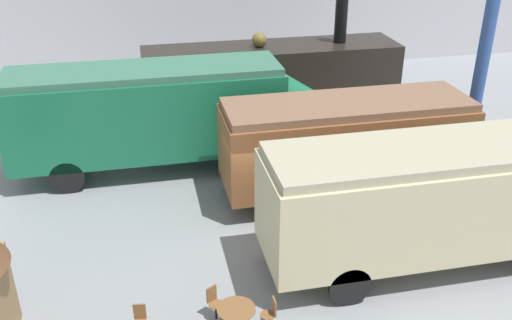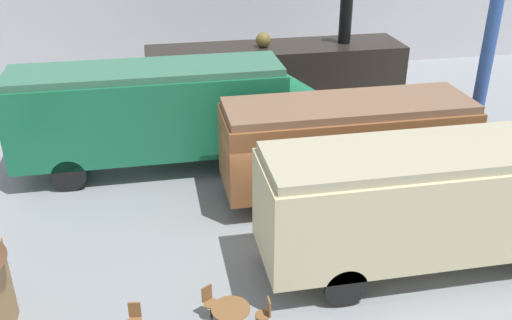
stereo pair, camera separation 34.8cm
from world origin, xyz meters
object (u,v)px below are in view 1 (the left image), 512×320
Objects in this scene: passenger_coach_vintage at (436,195)px; streamlined_locomotive at (170,109)px; passenger_coach_wooden at (346,141)px; cafe_table_far at (236,314)px; visitor_person at (298,209)px; steam_locomotive at (272,74)px.

streamlined_locomotive is at bearing 131.26° from passenger_coach_vintage.
passenger_coach_wooden is 4.16m from passenger_coach_vintage.
cafe_table_far is (0.70, -9.04, -1.64)m from streamlined_locomotive.
visitor_person is (3.24, -5.31, -1.37)m from streamlined_locomotive.
cafe_table_far is at bearing -107.01° from steam_locomotive.
steam_locomotive reaches higher than streamlined_locomotive.
passenger_coach_wooden is at bearing 50.97° from cafe_table_far.
passenger_coach_wooden is at bearing 43.66° from visitor_person.
cafe_table_far is (-4.01, -13.10, -1.37)m from steam_locomotive.
passenger_coach_vintage is 3.93m from visitor_person.
steam_locomotive is at bearing 81.12° from visitor_person.
passenger_coach_wooden is (0.68, -7.32, -0.00)m from steam_locomotive.
visitor_person is at bearing 147.76° from passenger_coach_vintage.
streamlined_locomotive is at bearing 121.44° from visitor_person.
steam_locomotive reaches higher than visitor_person.
streamlined_locomotive is at bearing -139.23° from steam_locomotive.
passenger_coach_wooden is at bearing -31.18° from streamlined_locomotive.
passenger_coach_vintage is at bearing -75.91° from passenger_coach_wooden.
passenger_coach_wooden is 0.87× the size of passenger_coach_vintage.
steam_locomotive is at bearing 40.77° from streamlined_locomotive.
steam_locomotive is 12.21× the size of cafe_table_far.
cafe_table_far is at bearing -124.24° from visitor_person.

